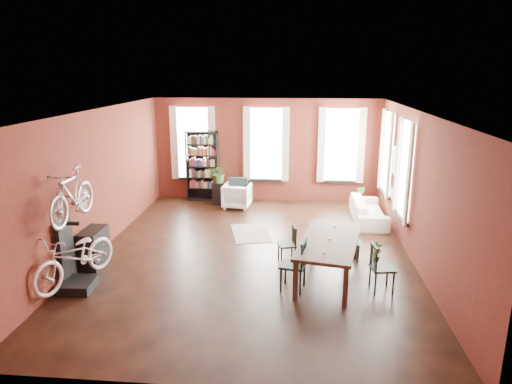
# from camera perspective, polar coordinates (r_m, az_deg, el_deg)

# --- Properties ---
(room) EXTENTS (9.00, 9.04, 3.22)m
(room) POSITION_cam_1_polar(r_m,az_deg,el_deg) (10.36, 1.20, 4.48)
(room) COLOR black
(room) RESTS_ON ground
(dining_table) EXTENTS (1.51, 2.50, 0.80)m
(dining_table) POSITION_cam_1_polar(r_m,az_deg,el_deg) (9.31, 9.09, -8.17)
(dining_table) COLOR #4B392D
(dining_table) RESTS_ON ground
(dining_chair_a) EXTENTS (0.54, 0.54, 0.99)m
(dining_chair_a) POSITION_cam_1_polar(r_m,az_deg,el_deg) (8.69, 4.64, -9.04)
(dining_chair_a) COLOR #1A3A3B
(dining_chair_a) RESTS_ON ground
(dining_chair_b) EXTENTS (0.45, 0.45, 0.80)m
(dining_chair_b) POSITION_cam_1_polar(r_m,az_deg,el_deg) (9.89, 3.89, -6.57)
(dining_chair_b) COLOR black
(dining_chair_b) RESTS_ON ground
(dining_chair_c) EXTENTS (0.47, 0.47, 0.90)m
(dining_chair_c) POSITION_cam_1_polar(r_m,az_deg,el_deg) (8.96, 15.51, -9.12)
(dining_chair_c) COLOR black
(dining_chair_c) RESTS_ON ground
(dining_chair_d) EXTENTS (0.43, 0.43, 0.78)m
(dining_chair_d) POSITION_cam_1_polar(r_m,az_deg,el_deg) (10.21, 11.92, -6.21)
(dining_chair_d) COLOR #193835
(dining_chair_d) RESTS_ON ground
(bookshelf) EXTENTS (1.00, 0.32, 2.20)m
(bookshelf) POSITION_cam_1_polar(r_m,az_deg,el_deg) (14.46, -6.72, 3.24)
(bookshelf) COLOR black
(bookshelf) RESTS_ON ground
(white_armchair) EXTENTS (0.85, 0.80, 0.81)m
(white_armchair) POSITION_cam_1_polar(r_m,az_deg,el_deg) (13.70, -2.40, -0.33)
(white_armchair) COLOR silver
(white_armchair) RESTS_ON ground
(cream_sofa) EXTENTS (0.61, 2.08, 0.81)m
(cream_sofa) POSITION_cam_1_polar(r_m,az_deg,el_deg) (12.83, 13.92, -1.83)
(cream_sofa) COLOR beige
(cream_sofa) RESTS_ON ground
(striped_rug) EXTENTS (1.21, 1.61, 0.01)m
(striped_rug) POSITION_cam_1_polar(r_m,az_deg,el_deg) (11.67, -0.66, -5.15)
(striped_rug) COLOR black
(striped_rug) RESTS_ON ground
(bike_trainer) EXTENTS (0.66, 0.66, 0.18)m
(bike_trainer) POSITION_cam_1_polar(r_m,az_deg,el_deg) (9.44, -21.46, -10.80)
(bike_trainer) COLOR black
(bike_trainer) RESTS_ON ground
(bike_wall_rack) EXTENTS (0.16, 0.60, 1.30)m
(bike_wall_rack) POSITION_cam_1_polar(r_m,az_deg,el_deg) (9.51, -22.65, -7.04)
(bike_wall_rack) COLOR black
(bike_wall_rack) RESTS_ON ground
(console_table) EXTENTS (0.40, 0.80, 0.80)m
(console_table) POSITION_cam_1_polar(r_m,az_deg,el_deg) (10.29, -19.63, -6.57)
(console_table) COLOR black
(console_table) RESTS_ON ground
(plant_stand) EXTENTS (0.35, 0.35, 0.68)m
(plant_stand) POSITION_cam_1_polar(r_m,az_deg,el_deg) (14.13, -4.70, -0.15)
(plant_stand) COLOR black
(plant_stand) RESTS_ON ground
(plant_by_sofa) EXTENTS (0.43, 0.74, 0.33)m
(plant_by_sofa) POSITION_cam_1_polar(r_m,az_deg,el_deg) (13.89, 12.54, -1.50)
(plant_by_sofa) COLOR #2A5622
(plant_by_sofa) RESTS_ON ground
(plant_small) EXTENTS (0.31, 0.50, 0.17)m
(plant_small) POSITION_cam_1_polar(r_m,az_deg,el_deg) (10.32, 14.79, -7.99)
(plant_small) COLOR #335B24
(plant_small) RESTS_ON ground
(bicycle_floor) EXTENTS (0.97, 1.18, 1.93)m
(bicycle_floor) POSITION_cam_1_polar(r_m,az_deg,el_deg) (9.01, -21.91, -4.80)
(bicycle_floor) COLOR silver
(bicycle_floor) RESTS_ON bike_trainer
(bicycle_hung) EXTENTS (0.47, 1.00, 1.66)m
(bicycle_hung) POSITION_cam_1_polar(r_m,az_deg,el_deg) (8.97, -22.19, 1.65)
(bicycle_hung) COLOR #A5A8AD
(bicycle_hung) RESTS_ON bike_wall_rack
(plant_on_stand) EXTENTS (0.69, 0.74, 0.48)m
(plant_on_stand) POSITION_cam_1_polar(r_m,az_deg,el_deg) (13.98, -4.60, 2.13)
(plant_on_stand) COLOR #375D25
(plant_on_stand) RESTS_ON plant_stand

